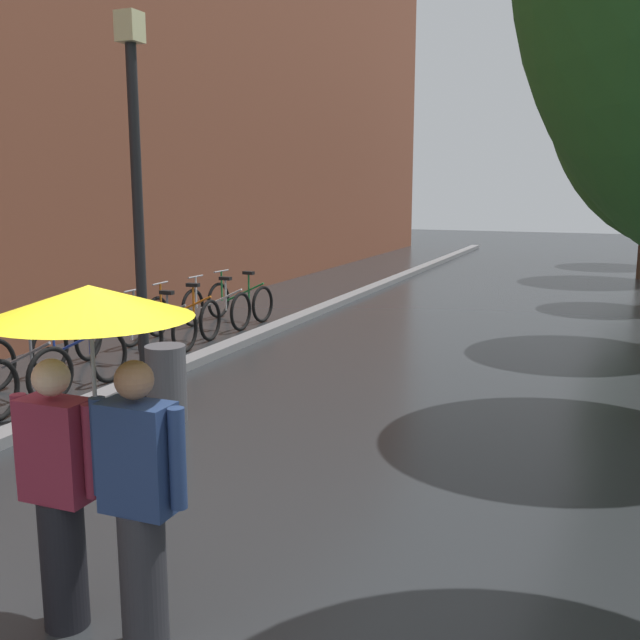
% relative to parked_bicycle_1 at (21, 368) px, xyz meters
% --- Properties ---
extents(building_facade, '(8.00, 36.00, 11.02)m').
position_rel_parked_bicycle_1_xyz_m(building_facade, '(-5.79, 6.29, 5.14)').
color(building_facade, brown).
rests_on(building_facade, ground).
extents(kerb_strip, '(0.30, 36.00, 0.12)m').
position_rel_parked_bicycle_1_xyz_m(kerb_strip, '(1.01, 6.29, -0.32)').
color(kerb_strip, slate).
rests_on(kerb_strip, ground).
extents(parked_bicycle_1, '(1.15, 0.81, 0.96)m').
position_rel_parked_bicycle_1_xyz_m(parked_bicycle_1, '(0.00, 0.00, 0.00)').
color(parked_bicycle_1, black).
rests_on(parked_bicycle_1, ground).
extents(parked_bicycle_2, '(1.10, 0.73, 0.96)m').
position_rel_parked_bicycle_1_xyz_m(parked_bicycle_2, '(0.01, 1.03, 0.00)').
color(parked_bicycle_2, black).
rests_on(parked_bicycle_2, ground).
extents(parked_bicycle_3, '(1.16, 0.84, 0.96)m').
position_rel_parked_bicycle_1_xyz_m(parked_bicycle_3, '(-0.05, 1.96, 0.00)').
color(parked_bicycle_3, black).
rests_on(parked_bicycle_3, ground).
extents(parked_bicycle_4, '(1.09, 0.71, 0.96)m').
position_rel_parked_bicycle_1_xyz_m(parked_bicycle_4, '(-0.04, 2.89, 0.00)').
color(parked_bicycle_4, black).
rests_on(parked_bicycle_4, ground).
extents(parked_bicycle_5, '(1.11, 0.75, 0.96)m').
position_rel_parked_bicycle_1_xyz_m(parked_bicycle_5, '(-0.13, 3.78, 0.00)').
color(parked_bicycle_5, black).
rests_on(parked_bicycle_5, ground).
extents(parked_bicycle_6, '(1.10, 0.73, 0.96)m').
position_rel_parked_bicycle_1_xyz_m(parked_bicycle_6, '(-0.06, 4.77, 0.00)').
color(parked_bicycle_6, black).
rests_on(parked_bicycle_6, ground).
extents(parked_bicycle_7, '(1.14, 0.80, 0.96)m').
position_rel_parked_bicycle_1_xyz_m(parked_bicycle_7, '(-0.08, 5.69, 0.00)').
color(parked_bicycle_7, black).
rests_on(parked_bicycle_7, ground).
extents(couple_under_umbrella, '(1.14, 1.11, 2.04)m').
position_rel_parked_bicycle_1_xyz_m(couple_under_umbrella, '(4.04, -3.49, 0.98)').
color(couple_under_umbrella, black).
rests_on(couple_under_umbrella, ground).
extents(street_lamp_post, '(0.24, 0.24, 4.39)m').
position_rel_parked_bicycle_1_xyz_m(street_lamp_post, '(1.61, 0.29, 2.19)').
color(street_lamp_post, black).
rests_on(street_lamp_post, ground).
extents(litter_bin, '(0.44, 0.44, 0.85)m').
position_rel_parked_bicycle_1_xyz_m(litter_bin, '(2.14, -0.06, 0.05)').
color(litter_bin, '#4C4C51').
rests_on(litter_bin, ground).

